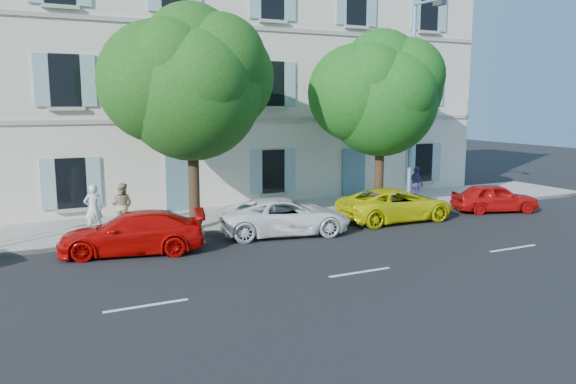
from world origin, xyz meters
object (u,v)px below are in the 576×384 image
car_white_coupe (285,216)px  pedestrian_b (122,205)px  tree_left (191,90)px  pedestrian_a (93,209)px  car_red_coupe (132,233)px  street_lamp (415,95)px  tree_right (381,100)px  pedestrian_c (416,184)px  car_red_hatchback (495,198)px  car_yellow_supercar (396,204)px

car_white_coupe → pedestrian_b: bearing=71.5°
car_white_coupe → tree_left: size_ratio=0.61×
pedestrian_b → pedestrian_a: bearing=52.7°
car_red_coupe → street_lamp: bearing=111.2°
street_lamp → pedestrian_a: bearing=174.4°
tree_left → tree_right: tree_left is taller
pedestrian_c → car_white_coupe: bearing=110.1°
street_lamp → pedestrian_c: bearing=44.3°
tree_left → pedestrian_b: bearing=150.7°
street_lamp → pedestrian_c: (1.27, 1.24, -4.08)m
tree_left → pedestrian_a: size_ratio=4.46×
car_red_coupe → pedestrian_a: bearing=-149.5°
car_red_hatchback → pedestrian_a: pedestrian_a is taller
pedestrian_c → tree_left: bearing=97.1°
car_red_hatchback → tree_left: size_ratio=0.47×
pedestrian_a → pedestrian_c: size_ratio=1.04×
car_white_coupe → pedestrian_a: size_ratio=2.73×
car_white_coupe → pedestrian_a: bearing=78.9°
street_lamp → pedestrian_b: street_lamp is taller
car_yellow_supercar → pedestrian_b: size_ratio=2.83×
car_red_coupe → car_red_hatchback: bearing=104.1°
car_red_coupe → tree_left: size_ratio=0.58×
car_red_coupe → car_white_coupe: car_white_coupe is taller
car_red_hatchback → pedestrian_c: bearing=56.1°
car_white_coupe → car_red_hatchback: 10.13m
car_yellow_supercar → pedestrian_a: size_ratio=2.73×
pedestrian_c → car_red_coupe: bearing=104.0°
car_red_hatchback → car_yellow_supercar: bearing=104.5°
tree_right → pedestrian_b: bearing=173.2°
car_white_coupe → pedestrian_c: size_ratio=2.86×
car_yellow_supercar → tree_left: tree_left is taller
car_yellow_supercar → street_lamp: (1.66, 1.14, 4.41)m
car_red_hatchback → pedestrian_b: (-15.36, 3.21, 0.37)m
car_red_coupe → car_red_hatchback: size_ratio=1.24×
tree_left → pedestrian_c: (10.90, 0.87, -4.20)m
car_white_coupe → pedestrian_c: 8.42m
pedestrian_b → car_red_hatchback: bearing=-160.3°
pedestrian_b → street_lamp: bearing=-156.4°
car_red_hatchback → tree_left: tree_left is taller
tree_left → pedestrian_b: (-2.36, 1.32, -4.19)m
car_white_coupe → tree_right: (5.34, 1.74, 4.20)m
tree_left → pedestrian_c: bearing=4.6°
car_white_coupe → pedestrian_b: size_ratio=2.83×
pedestrian_a → car_white_coupe: bearing=158.6°
street_lamp → pedestrian_a: (-13.05, 1.28, -4.05)m
pedestrian_a → car_yellow_supercar: bearing=168.9°
car_white_coupe → car_red_hatchback: car_white_coupe is taller
car_white_coupe → car_red_hatchback: size_ratio=1.30×
tree_right → pedestrian_a: size_ratio=4.19×
tree_left → pedestrian_b: 4.99m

